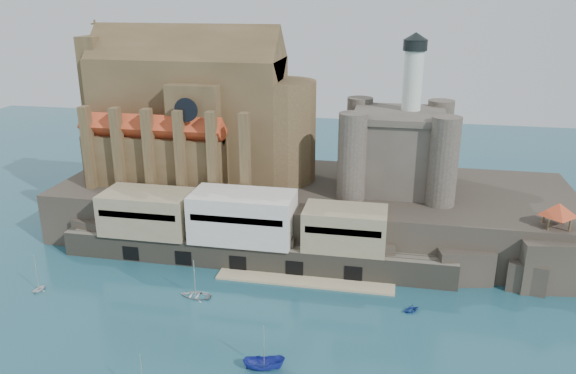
{
  "coord_description": "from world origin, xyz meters",
  "views": [
    {
      "loc": [
        15.55,
        -64.92,
        45.7
      ],
      "look_at": [
        -3.59,
        32.0,
        11.79
      ],
      "focal_mm": 35.0,
      "sensor_mm": 36.0,
      "label": 1
    }
  ],
  "objects_px": {
    "church": "(198,117)",
    "castle_keep": "(398,146)",
    "pavilion": "(558,211)",
    "boat_2": "(264,369)"
  },
  "relations": [
    {
      "from": "castle_keep",
      "to": "boat_2",
      "type": "distance_m",
      "value": 52.66
    },
    {
      "from": "pavilion",
      "to": "castle_keep",
      "type": "bearing_deg",
      "value": 149.82
    },
    {
      "from": "church",
      "to": "boat_2",
      "type": "relative_size",
      "value": 8.66
    },
    {
      "from": "castle_keep",
      "to": "church",
      "type": "bearing_deg",
      "value": 178.89
    },
    {
      "from": "pavilion",
      "to": "boat_2",
      "type": "xyz_separation_m",
      "value": [
        -41.24,
        -31.87,
        -12.73
      ]
    },
    {
      "from": "church",
      "to": "pavilion",
      "type": "bearing_deg",
      "value": -13.48
    },
    {
      "from": "church",
      "to": "castle_keep",
      "type": "xyz_separation_m",
      "value": [
        40.21,
        -0.78,
        -3.81
      ]
    },
    {
      "from": "castle_keep",
      "to": "boat_2",
      "type": "bearing_deg",
      "value": -108.07
    },
    {
      "from": "pavilion",
      "to": "boat_2",
      "type": "bearing_deg",
      "value": -142.31
    },
    {
      "from": "castle_keep",
      "to": "pavilion",
      "type": "height_order",
      "value": "castle_keep"
    }
  ]
}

